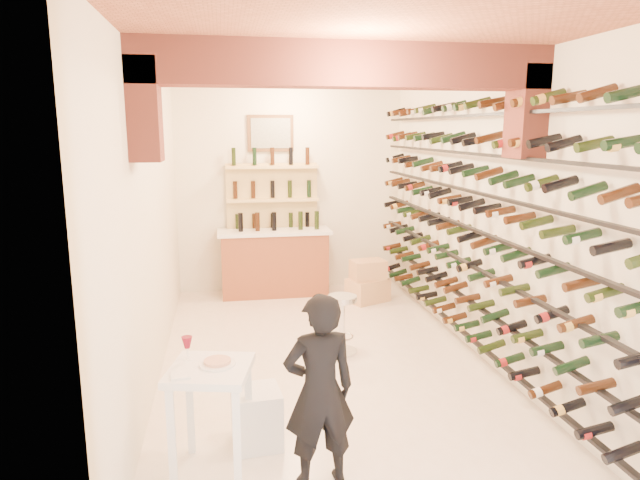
{
  "coord_description": "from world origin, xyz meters",
  "views": [
    {
      "loc": [
        -1.04,
        -5.68,
        2.5
      ],
      "look_at": [
        0.0,
        0.3,
        1.3
      ],
      "focal_mm": 31.34,
      "sensor_mm": 36.0,
      "label": 1
    }
  ],
  "objects_px": {
    "wine_rack": "(462,218)",
    "crate_lower": "(368,290)",
    "person": "(320,391)",
    "tasting_table": "(210,386)",
    "chrome_barstool": "(342,320)",
    "back_counter": "(275,261)",
    "white_stool": "(257,417)"
  },
  "relations": [
    {
      "from": "wine_rack",
      "to": "crate_lower",
      "type": "bearing_deg",
      "value": 104.01
    },
    {
      "from": "wine_rack",
      "to": "person",
      "type": "distance_m",
      "value": 3.0
    },
    {
      "from": "person",
      "to": "crate_lower",
      "type": "bearing_deg",
      "value": -115.46
    },
    {
      "from": "tasting_table",
      "to": "crate_lower",
      "type": "relative_size",
      "value": 1.76
    },
    {
      "from": "chrome_barstool",
      "to": "crate_lower",
      "type": "bearing_deg",
      "value": 66.95
    },
    {
      "from": "back_counter",
      "to": "person",
      "type": "distance_m",
      "value": 4.77
    },
    {
      "from": "tasting_table",
      "to": "wine_rack",
      "type": "bearing_deg",
      "value": 46.89
    },
    {
      "from": "person",
      "to": "crate_lower",
      "type": "height_order",
      "value": "person"
    },
    {
      "from": "back_counter",
      "to": "tasting_table",
      "type": "bearing_deg",
      "value": -101.1
    },
    {
      "from": "wine_rack",
      "to": "white_stool",
      "type": "distance_m",
      "value": 3.11
    },
    {
      "from": "white_stool",
      "to": "chrome_barstool",
      "type": "height_order",
      "value": "chrome_barstool"
    },
    {
      "from": "white_stool",
      "to": "person",
      "type": "xyz_separation_m",
      "value": [
        0.41,
        -0.57,
        0.47
      ]
    },
    {
      "from": "person",
      "to": "chrome_barstool",
      "type": "xyz_separation_m",
      "value": [
        0.66,
        2.32,
        -0.32
      ]
    },
    {
      "from": "tasting_table",
      "to": "white_stool",
      "type": "relative_size",
      "value": 2.14
    },
    {
      "from": "white_stool",
      "to": "back_counter",
      "type": "bearing_deg",
      "value": 82.72
    },
    {
      "from": "person",
      "to": "chrome_barstool",
      "type": "relative_size",
      "value": 2.11
    },
    {
      "from": "wine_rack",
      "to": "person",
      "type": "xyz_separation_m",
      "value": [
        -1.95,
        -2.11,
        -0.84
      ]
    },
    {
      "from": "person",
      "to": "crate_lower",
      "type": "xyz_separation_m",
      "value": [
        1.44,
        4.16,
        -0.54
      ]
    },
    {
      "from": "tasting_table",
      "to": "chrome_barstool",
      "type": "relative_size",
      "value": 1.49
    },
    {
      "from": "tasting_table",
      "to": "person",
      "type": "distance_m",
      "value": 0.81
    },
    {
      "from": "tasting_table",
      "to": "white_stool",
      "type": "bearing_deg",
      "value": 53.19
    },
    {
      "from": "back_counter",
      "to": "person",
      "type": "relative_size",
      "value": 1.2
    },
    {
      "from": "wine_rack",
      "to": "back_counter",
      "type": "height_order",
      "value": "wine_rack"
    },
    {
      "from": "white_stool",
      "to": "wine_rack",
      "type": "bearing_deg",
      "value": 33.04
    },
    {
      "from": "crate_lower",
      "to": "tasting_table",
      "type": "bearing_deg",
      "value": -119.57
    },
    {
      "from": "tasting_table",
      "to": "crate_lower",
      "type": "bearing_deg",
      "value": 73.28
    },
    {
      "from": "person",
      "to": "wine_rack",
      "type": "bearing_deg",
      "value": -139.07
    },
    {
      "from": "wine_rack",
      "to": "person",
      "type": "height_order",
      "value": "wine_rack"
    },
    {
      "from": "wine_rack",
      "to": "crate_lower",
      "type": "height_order",
      "value": "wine_rack"
    },
    {
      "from": "wine_rack",
      "to": "tasting_table",
      "type": "relative_size",
      "value": 5.7
    },
    {
      "from": "person",
      "to": "tasting_table",
      "type": "bearing_deg",
      "value": -26.83
    },
    {
      "from": "back_counter",
      "to": "tasting_table",
      "type": "relative_size",
      "value": 1.7
    }
  ]
}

